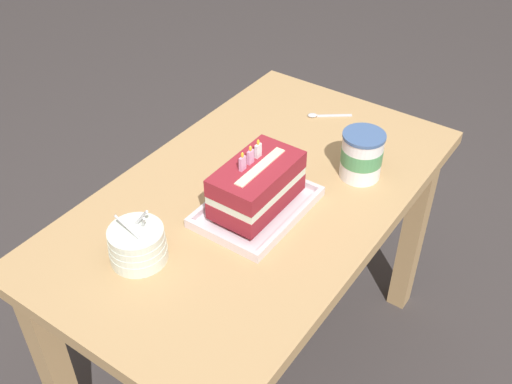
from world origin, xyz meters
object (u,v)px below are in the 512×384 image
at_px(foil_tray, 257,208).
at_px(bowl_stack, 137,245).
at_px(serving_spoon_near_tray, 320,115).
at_px(birthday_cake, 257,184).
at_px(ice_cream_tub, 362,155).

bearing_deg(foil_tray, bowl_stack, 156.68).
height_order(foil_tray, serving_spoon_near_tray, foil_tray).
xyz_separation_m(birthday_cake, serving_spoon_near_tray, (0.45, 0.09, -0.07)).
xyz_separation_m(foil_tray, bowl_stack, (-0.27, 0.12, 0.03)).
bearing_deg(birthday_cake, foil_tray, -90.00).
xyz_separation_m(bowl_stack, serving_spoon_near_tray, (0.72, -0.03, -0.04)).
distance_m(birthday_cake, serving_spoon_near_tray, 0.46).
bearing_deg(birthday_cake, serving_spoon_near_tray, 11.10).
xyz_separation_m(bowl_stack, ice_cream_tub, (0.54, -0.25, 0.02)).
relative_size(foil_tray, ice_cream_tub, 2.31).
bearing_deg(serving_spoon_near_tray, foil_tray, -168.89).
xyz_separation_m(foil_tray, serving_spoon_near_tray, (0.45, 0.09, -0.00)).
bearing_deg(birthday_cake, bowl_stack, 156.69).
relative_size(birthday_cake, ice_cream_tub, 1.80).
distance_m(foil_tray, ice_cream_tub, 0.30).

